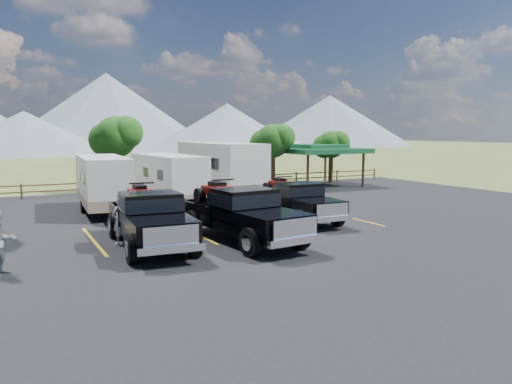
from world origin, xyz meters
name	(u,v)px	position (x,y,z in m)	size (l,w,h in m)	color
ground	(282,247)	(0.00, 0.00, 0.00)	(320.00, 320.00, 0.00)	#4E5B26
asphalt_lot	(246,232)	(0.00, 3.00, 0.02)	(44.00, 34.00, 0.04)	black
stall_lines	(236,227)	(0.00, 4.00, 0.04)	(12.12, 5.50, 0.01)	gold
tree_ne_a	(272,141)	(8.97, 17.01, 3.48)	(3.11, 2.92, 4.76)	#312313
tree_ne_b	(331,145)	(14.98, 18.01, 3.13)	(2.77, 2.59, 4.27)	#312313
tree_north	(116,137)	(-2.03, 19.02, 3.83)	(3.46, 3.24, 5.25)	#312313
rail_fence	(176,182)	(2.00, 18.50, 0.61)	(36.12, 0.12, 1.00)	#4E3A21
pavilion	(318,150)	(13.00, 17.00, 2.79)	(6.20, 6.20, 3.22)	#4E3A21
mountain_range	(6,114)	(-7.63, 105.98, 7.87)	(209.00, 71.00, 20.00)	slate
rig_left	(149,217)	(-4.28, 2.24, 1.11)	(2.68, 6.78, 2.22)	black
rig_center	(241,212)	(-0.94, 1.51, 1.14)	(2.98, 7.01, 2.27)	black
rig_right	(296,200)	(3.27, 4.32, 1.01)	(2.24, 6.05, 2.01)	black
trailer_left	(103,183)	(-4.38, 10.87, 1.55)	(2.52, 8.34, 2.89)	silver
trailer_center	(168,179)	(-0.75, 11.41, 1.55)	(2.58, 8.32, 2.88)	silver
trailer_right	(220,169)	(3.16, 13.20, 1.86)	(2.93, 10.00, 3.47)	silver
person_a	(120,220)	(-5.18, 3.05, 0.93)	(0.65, 0.43, 1.79)	silver
person_b	(0,242)	(-9.16, 0.54, 1.00)	(0.94, 0.73, 1.93)	slate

